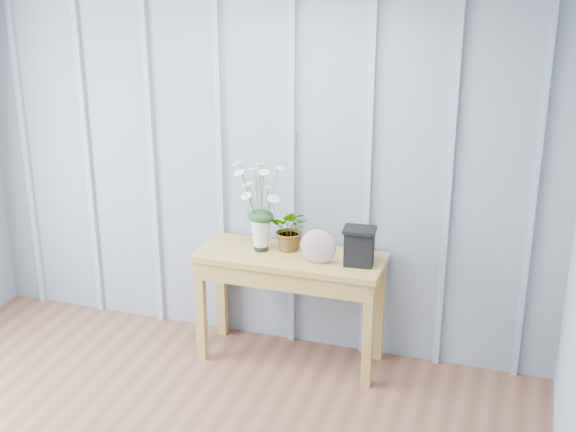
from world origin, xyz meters
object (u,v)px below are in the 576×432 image
(sideboard, at_px, (290,271))
(daisy_vase, at_px, (261,195))
(carved_box, at_px, (359,246))
(felt_disc_vessel, at_px, (318,247))

(sideboard, bearing_deg, daisy_vase, 174.91)
(sideboard, xyz_separation_m, carved_box, (0.45, -0.02, 0.24))
(sideboard, bearing_deg, carved_box, -2.31)
(daisy_vase, xyz_separation_m, felt_disc_vessel, (0.41, -0.10, -0.26))
(sideboard, height_order, carved_box, carved_box)
(sideboard, distance_m, daisy_vase, 0.53)
(daisy_vase, xyz_separation_m, carved_box, (0.65, -0.04, -0.25))
(sideboard, height_order, felt_disc_vessel, felt_disc_vessel)
(sideboard, xyz_separation_m, daisy_vase, (-0.20, 0.02, 0.49))
(daisy_vase, bearing_deg, sideboard, -5.09)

